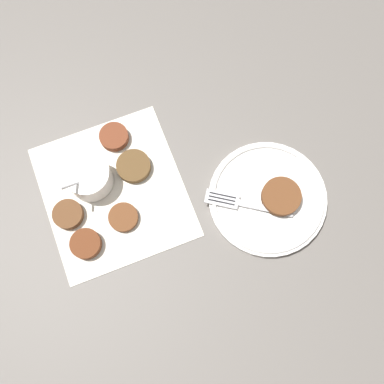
{
  "coord_description": "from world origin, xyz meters",
  "views": [
    {
      "loc": [
        -0.32,
        0.0,
        0.88
      ],
      "look_at": [
        -0.11,
        -0.11,
        0.02
      ],
      "focal_mm": 42.0,
      "sensor_mm": 36.0,
      "label": 1
    }
  ],
  "objects_px": {
    "sauce_bowl": "(91,176)",
    "fork": "(241,202)",
    "fritter_on_plate": "(283,195)",
    "serving_plate": "(269,197)"
  },
  "relations": [
    {
      "from": "sauce_bowl",
      "to": "fritter_on_plate",
      "type": "distance_m",
      "value": 0.38
    },
    {
      "from": "sauce_bowl",
      "to": "fritter_on_plate",
      "type": "bearing_deg",
      "value": -123.43
    },
    {
      "from": "serving_plate",
      "to": "fritter_on_plate",
      "type": "xyz_separation_m",
      "value": [
        -0.01,
        -0.02,
        0.02
      ]
    },
    {
      "from": "sauce_bowl",
      "to": "fritter_on_plate",
      "type": "xyz_separation_m",
      "value": [
        -0.21,
        -0.32,
        -0.0
      ]
    },
    {
      "from": "sauce_bowl",
      "to": "serving_plate",
      "type": "xyz_separation_m",
      "value": [
        -0.2,
        -0.3,
        -0.02
      ]
    },
    {
      "from": "sauce_bowl",
      "to": "fork",
      "type": "xyz_separation_m",
      "value": [
        -0.18,
        -0.24,
        -0.01
      ]
    },
    {
      "from": "serving_plate",
      "to": "fritter_on_plate",
      "type": "distance_m",
      "value": 0.03
    },
    {
      "from": "sauce_bowl",
      "to": "fork",
      "type": "relative_size",
      "value": 0.73
    },
    {
      "from": "serving_plate",
      "to": "fritter_on_plate",
      "type": "relative_size",
      "value": 3.04
    },
    {
      "from": "serving_plate",
      "to": "fork",
      "type": "xyz_separation_m",
      "value": [
        0.02,
        0.06,
        0.01
      ]
    }
  ]
}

